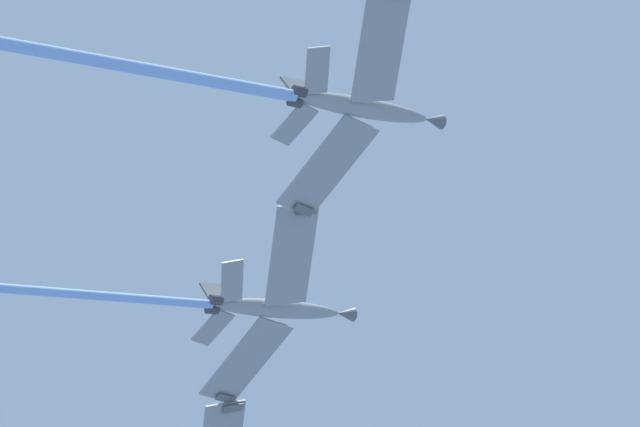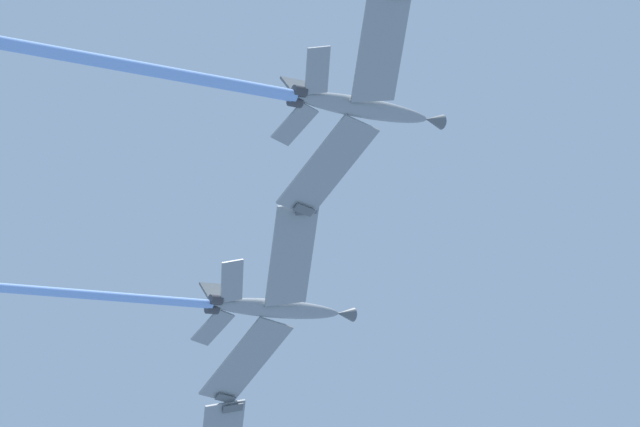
% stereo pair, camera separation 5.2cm
% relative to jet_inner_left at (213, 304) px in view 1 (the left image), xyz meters
% --- Properties ---
extents(jet_inner_left, '(29.34, 34.65, 20.90)m').
position_rel_jet_inner_left_xyz_m(jet_inner_left, '(0.00, 0.00, 0.00)').
color(jet_inner_left, gray).
extents(jet_centre, '(29.55, 35.30, 20.95)m').
position_rel_jet_inner_left_xyz_m(jet_centre, '(13.87, -13.44, -1.79)').
color(jet_centre, gray).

